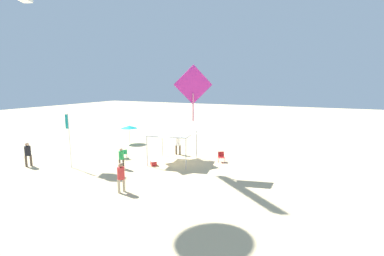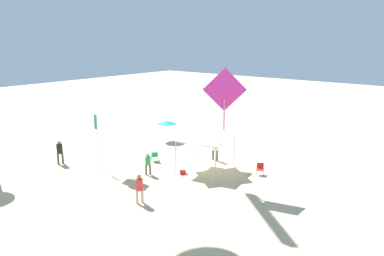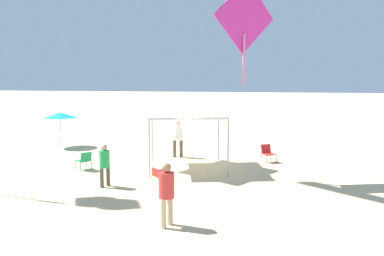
% 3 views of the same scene
% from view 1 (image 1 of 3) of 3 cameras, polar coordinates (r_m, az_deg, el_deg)
% --- Properties ---
extents(ground, '(120.00, 120.00, 0.10)m').
position_cam_1_polar(ground, '(24.67, -1.54, -6.11)').
color(ground, '#D6BC8C').
extents(canopy_tent, '(3.80, 3.93, 3.05)m').
position_cam_1_polar(canopy_tent, '(22.70, -3.95, -0.38)').
color(canopy_tent, '#B7B7BC').
rests_on(canopy_tent, ground).
extents(beach_umbrella, '(1.84, 1.84, 2.01)m').
position_cam_1_polar(beach_umbrella, '(30.58, -12.76, 0.20)').
color(beach_umbrella, silver).
rests_on(beach_umbrella, ground).
extents(folding_chair_near_cooler, '(0.74, 0.79, 0.82)m').
position_cam_1_polar(folding_chair_near_cooler, '(23.26, 6.03, -5.77)').
color(folding_chair_near_cooler, black).
rests_on(folding_chair_near_cooler, ground).
extents(folding_chair_right_of_tent, '(0.81, 0.80, 0.82)m').
position_cam_1_polar(folding_chair_right_of_tent, '(24.85, -13.81, -5.02)').
color(folding_chair_right_of_tent, black).
rests_on(folding_chair_right_of_tent, ground).
extents(cooler_box, '(0.73, 0.73, 0.40)m').
position_cam_1_polar(cooler_box, '(22.40, -7.91, -7.12)').
color(cooler_box, red).
rests_on(cooler_box, ground).
extents(banner_flag, '(0.36, 0.06, 4.24)m').
position_cam_1_polar(banner_flag, '(23.11, -23.97, -1.39)').
color(banner_flag, silver).
rests_on(banner_flag, ground).
extents(person_kite_handler, '(0.45, 0.47, 1.91)m').
position_cam_1_polar(person_kite_handler, '(25.23, -30.66, -4.34)').
color(person_kite_handler, brown).
rests_on(person_kite_handler, ground).
extents(person_beachcomber, '(0.43, 0.46, 1.82)m').
position_cam_1_polar(person_beachcomber, '(17.22, -14.38, -9.34)').
color(person_beachcomber, '#C6B28C').
rests_on(person_beachcomber, ground).
extents(person_far_stroller, '(0.48, 0.45, 1.88)m').
position_cam_1_polar(person_far_stroller, '(25.36, -2.89, -3.01)').
color(person_far_stroller, brown).
rests_on(person_far_stroller, ground).
extents(person_near_umbrella, '(0.38, 0.38, 1.61)m').
position_cam_1_polar(person_near_umbrella, '(21.84, -14.32, -5.72)').
color(person_near_umbrella, brown).
rests_on(person_near_umbrella, ground).
extents(kite_diamond_magenta, '(2.29, 1.75, 4.05)m').
position_cam_1_polar(kite_diamond_magenta, '(20.13, 0.24, 8.47)').
color(kite_diamond_magenta, '#E02D9E').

